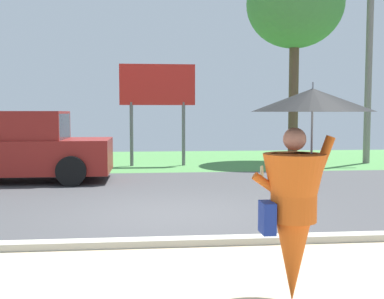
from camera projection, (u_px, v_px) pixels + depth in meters
The scene contains 6 objects.
ground_plane at pixel (164, 191), 11.50m from camera, with size 40.00×22.00×0.20m.
monk_pedestrian at pixel (299, 183), 4.54m from camera, with size 1.16×1.16×2.13m.
pickup_truck at pixel (13, 149), 12.66m from camera, with size 5.20×2.28×1.88m.
utility_pole at pixel (369, 66), 17.04m from camera, with size 1.80×0.24×6.71m.
roadside_billboard at pixel (157, 92), 16.30m from camera, with size 2.60×0.12×3.50m.
tree_center_back at pixel (295, 5), 17.44m from camera, with size 3.57×3.57×7.47m.
Camera 1 is at (-0.44, -8.45, 1.84)m, focal length 44.35 mm.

